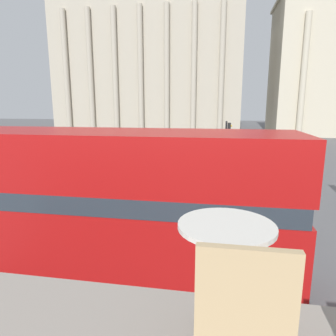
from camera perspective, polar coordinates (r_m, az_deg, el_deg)
name	(u,v)px	position (r m, az deg, el deg)	size (l,w,h in m)	color
double_decker_bus	(104,199)	(8.30, -12.13, -5.82)	(10.06, 2.72, 4.17)	black
cafe_dining_table	(225,253)	(1.98, 10.87, -15.66)	(0.60, 0.60, 0.73)	#2D2D30
cafe_chair_0	(241,319)	(1.52, 13.82, -26.11)	(0.40, 0.40, 0.91)	tan
plaza_building_left	(149,64)	(57.35, -3.70, 19.21)	(33.25, 12.17, 24.50)	#B2A893
traffic_light_mid	(227,142)	(19.95, 11.16, 4.93)	(0.42, 0.24, 3.83)	black
pedestrian_black	(211,141)	(32.77, 8.19, 5.10)	(0.32, 0.32, 1.83)	#282B33
pedestrian_olive	(169,146)	(29.54, 0.11, 4.24)	(0.32, 0.32, 1.62)	#282B33
pedestrian_red	(211,140)	(33.71, 8.14, 5.25)	(0.32, 0.32, 1.79)	#282B33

